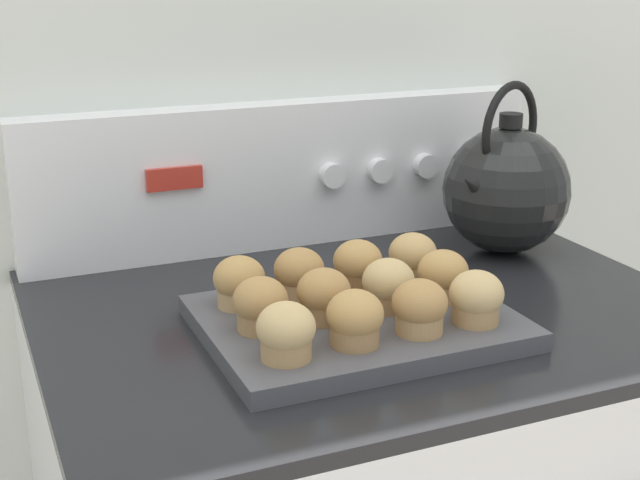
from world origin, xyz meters
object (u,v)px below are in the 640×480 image
at_px(muffin_r0_c1, 355,319).
at_px(muffin_r1_c0, 260,305).
at_px(muffin_r0_c2, 420,308).
at_px(muffin_r1_c1, 324,296).
at_px(muffin_r0_c3, 476,298).
at_px(muffin_r2_c0, 239,283).
at_px(muffin_r2_c2, 358,265).
at_px(muffin_r1_c2, 388,285).
at_px(muffin_pan, 356,322).
at_px(muffin_r2_c1, 299,274).
at_px(muffin_r2_c3, 413,258).
at_px(muffin_r0_c0, 286,332).
at_px(muffin_r1_c3, 443,276).
at_px(tea_kettle, 506,188).

xyz_separation_m(muffin_r0_c1, muffin_r1_c0, (-0.08, 0.08, 0.00)).
bearing_deg(muffin_r0_c2, muffin_r1_c1, 138.40).
height_order(muffin_r0_c1, muffin_r0_c3, same).
relative_size(muffin_r2_c0, muffin_r2_c2, 1.00).
xyz_separation_m(muffin_r0_c2, muffin_r2_c0, (-0.16, 0.15, 0.00)).
height_order(muffin_r0_c2, muffin_r2_c0, same).
distance_m(muffin_r1_c2, muffin_r2_c0, 0.17).
xyz_separation_m(muffin_pan, muffin_r2_c1, (-0.04, 0.08, 0.04)).
relative_size(muffin_r1_c1, muffin_r2_c2, 1.00).
bearing_deg(muffin_r2_c3, muffin_pan, -146.67).
distance_m(muffin_pan, muffin_r0_c2, 0.09).
xyz_separation_m(muffin_r0_c3, muffin_r1_c0, (-0.23, 0.08, 0.00)).
height_order(muffin_pan, muffin_r0_c0, muffin_r0_c0).
xyz_separation_m(muffin_r0_c1, muffin_r0_c2, (0.08, 0.00, 0.00)).
bearing_deg(muffin_r2_c2, muffin_r1_c0, -153.57).
distance_m(muffin_pan, muffin_r2_c3, 0.14).
relative_size(muffin_r0_c2, muffin_r1_c0, 1.00).
height_order(muffin_r1_c0, muffin_r1_c3, same).
relative_size(muffin_r1_c1, tea_kettle, 0.25).
distance_m(muffin_r2_c2, tea_kettle, 0.31).
distance_m(muffin_r0_c3, muffin_r2_c3, 0.15).
bearing_deg(tea_kettle, muffin_r2_c0, -166.54).
distance_m(muffin_r0_c1, tea_kettle, 0.44).
xyz_separation_m(muffin_r2_c3, tea_kettle, (0.21, 0.11, 0.04)).
relative_size(muffin_r0_c2, muffin_r1_c3, 1.00).
bearing_deg(muffin_r1_c3, muffin_r2_c1, 154.32).
bearing_deg(muffin_r1_c0, muffin_r1_c2, -0.24).
xyz_separation_m(muffin_r0_c0, muffin_r2_c2, (0.15, 0.16, 0.00)).
relative_size(muffin_r0_c2, muffin_r2_c2, 1.00).
distance_m(muffin_r0_c1, muffin_r0_c3, 0.15).
relative_size(muffin_pan, tea_kettle, 1.40).
relative_size(muffin_r0_c0, muffin_r1_c0, 1.00).
height_order(muffin_pan, muffin_r2_c0, muffin_r2_c0).
distance_m(muffin_pan, muffin_r2_c1, 0.09).
bearing_deg(muffin_r2_c0, muffin_r1_c1, -46.34).
height_order(muffin_r0_c3, muffin_r1_c1, same).
relative_size(muffin_r2_c0, muffin_r2_c3, 1.00).
xyz_separation_m(muffin_pan, tea_kettle, (0.32, 0.18, 0.08)).
bearing_deg(muffin_r2_c3, muffin_r2_c2, 178.95).
xyz_separation_m(muffin_r2_c2, tea_kettle, (0.28, 0.10, 0.04)).
bearing_deg(muffin_r2_c0, muffin_r2_c2, 0.35).
bearing_deg(muffin_r0_c1, muffin_r2_c2, 63.65).
relative_size(muffin_r0_c2, muffin_r1_c1, 1.00).
height_order(muffin_r2_c2, tea_kettle, tea_kettle).
relative_size(muffin_r0_c3, tea_kettle, 0.25).
distance_m(muffin_pan, muffin_r1_c0, 0.12).
bearing_deg(muffin_r1_c2, muffin_r0_c2, -90.03).
height_order(muffin_pan, tea_kettle, tea_kettle).
xyz_separation_m(muffin_r0_c3, muffin_r2_c3, (0.00, 0.15, 0.00)).
xyz_separation_m(muffin_r0_c2, muffin_r1_c1, (-0.08, 0.07, 0.00)).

